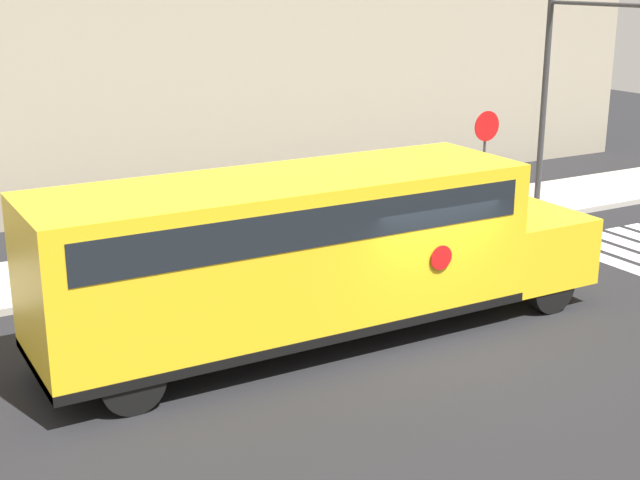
% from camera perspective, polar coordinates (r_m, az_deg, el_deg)
% --- Properties ---
extents(ground_plane, '(60.00, 60.00, 0.00)m').
position_cam_1_polar(ground_plane, '(16.24, 7.08, -6.39)').
color(ground_plane, black).
extents(sidewalk_strip, '(44.00, 3.00, 0.15)m').
position_cam_1_polar(sidewalk_strip, '(21.44, -3.25, -0.26)').
color(sidewalk_strip, '#B2ADA3').
rests_on(sidewalk_strip, ground).
extents(building_backdrop, '(32.00, 4.00, 10.17)m').
position_cam_1_polar(building_backdrop, '(26.52, -9.89, 13.82)').
color(building_backdrop, '#9E937F').
rests_on(building_backdrop, ground).
extents(school_bus, '(10.65, 2.57, 3.05)m').
position_cam_1_polar(school_bus, '(15.51, -0.83, -0.51)').
color(school_bus, yellow).
rests_on(school_bus, ground).
extents(stop_sign, '(0.79, 0.10, 2.93)m').
position_cam_1_polar(stop_sign, '(23.67, 10.53, 5.85)').
color(stop_sign, '#38383A').
rests_on(stop_sign, ground).
extents(traffic_light, '(0.28, 3.64, 5.86)m').
position_cam_1_polar(traffic_light, '(23.63, 16.17, 10.14)').
color(traffic_light, '#38383A').
rests_on(traffic_light, ground).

